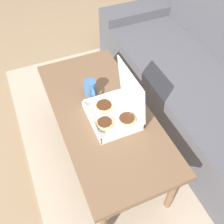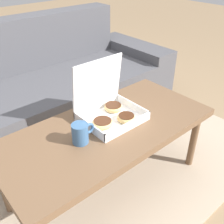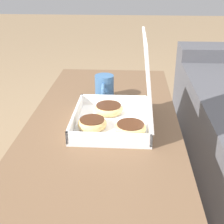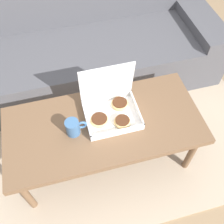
# 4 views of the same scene
# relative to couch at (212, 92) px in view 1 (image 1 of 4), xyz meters

# --- Properties ---
(ground_plane) EXTENTS (12.00, 12.00, 0.00)m
(ground_plane) POSITION_rel_couch_xyz_m (0.00, -0.81, -0.27)
(ground_plane) COLOR #937756
(area_rug) EXTENTS (2.41, 1.81, 0.01)m
(area_rug) POSITION_rel_couch_xyz_m (0.00, -0.51, -0.27)
(area_rug) COLOR tan
(area_rug) RESTS_ON ground_plane
(couch) EXTENTS (2.29, 0.82, 0.81)m
(couch) POSITION_rel_couch_xyz_m (0.00, 0.00, 0.00)
(couch) COLOR #4C4C51
(couch) RESTS_ON ground_plane
(coffee_table) EXTENTS (1.18, 0.55, 0.44)m
(coffee_table) POSITION_rel_couch_xyz_m (0.00, -0.88, 0.13)
(coffee_table) COLOR brown
(coffee_table) RESTS_ON ground_plane
(pastry_box) EXTENTS (0.32, 0.27, 0.32)m
(pastry_box) POSITION_rel_couch_xyz_m (0.06, -0.82, 0.23)
(pastry_box) COLOR white
(pastry_box) RESTS_ON coffee_table
(coffee_mug) EXTENTS (0.12, 0.08, 0.10)m
(coffee_mug) POSITION_rel_couch_xyz_m (-0.18, -0.89, 0.22)
(coffee_mug) COLOR #3D6693
(coffee_mug) RESTS_ON coffee_table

